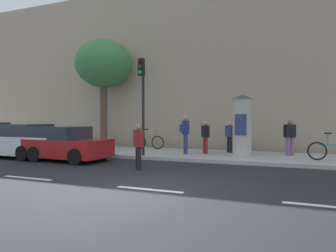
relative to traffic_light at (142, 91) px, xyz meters
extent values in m
plane|color=#232326|center=(2.83, -5.24, -3.02)|extent=(80.00, 80.00, 0.00)
cube|color=#B2ADA3|center=(2.83, 1.76, -2.95)|extent=(36.00, 4.00, 0.15)
cube|color=silver|center=(-1.17, -5.24, -3.02)|extent=(1.80, 0.16, 0.01)
cube|color=silver|center=(2.83, -5.24, -3.02)|extent=(1.80, 0.16, 0.01)
cube|color=silver|center=(6.83, -5.24, -3.02)|extent=(1.80, 0.16, 0.01)
cube|color=tan|center=(2.83, 6.76, 1.79)|extent=(36.00, 5.00, 9.62)
cylinder|color=black|center=(0.00, 0.11, -1.11)|extent=(0.12, 0.12, 3.52)
cube|color=black|center=(0.00, -0.07, 1.02)|extent=(0.24, 0.24, 0.75)
sphere|color=#390605|center=(0.00, -0.20, 1.25)|extent=(0.16, 0.16, 0.16)
sphere|color=#3C2906|center=(0.00, -0.20, 1.01)|extent=(0.16, 0.16, 0.16)
sphere|color=green|center=(0.00, -0.20, 0.77)|extent=(0.16, 0.16, 0.16)
cylinder|color=#B2ADA3|center=(4.13, 1.50, -1.62)|extent=(0.82, 0.82, 2.50)
cone|color=#334C33|center=(4.13, 1.50, -0.27)|extent=(0.90, 0.90, 0.20)
cube|color=navy|center=(4.13, 1.08, -1.50)|extent=(0.49, 0.02, 0.90)
cylinder|color=brown|center=(-4.12, 3.15, -1.13)|extent=(0.42, 0.42, 3.49)
ellipsoid|color=#3D7F42|center=(-4.12, 3.15, 2.01)|extent=(3.28, 3.28, 2.79)
cylinder|color=black|center=(1.29, -2.77, -2.62)|extent=(0.14, 0.14, 0.80)
cylinder|color=black|center=(1.13, -2.60, -2.62)|extent=(0.14, 0.14, 0.80)
cube|color=maroon|center=(1.21, -2.69, -1.94)|extent=(0.50, 0.51, 0.57)
cylinder|color=maroon|center=(1.40, -2.89, -1.94)|extent=(0.09, 0.09, 0.54)
cylinder|color=maroon|center=(1.02, -2.48, -1.94)|extent=(0.09, 0.09, 0.54)
sphere|color=#8C664C|center=(1.21, -2.69, -1.55)|extent=(0.22, 0.22, 0.22)
cylinder|color=black|center=(3.31, 2.66, -2.49)|extent=(0.14, 0.14, 0.76)
cylinder|color=black|center=(3.48, 2.54, -2.49)|extent=(0.14, 0.14, 0.76)
cube|color=navy|center=(3.40, 2.60, -1.84)|extent=(0.48, 0.44, 0.54)
cylinder|color=navy|center=(3.19, 2.74, -1.84)|extent=(0.09, 0.09, 0.51)
cylinder|color=navy|center=(3.60, 2.45, -1.84)|extent=(0.09, 0.09, 0.51)
sphere|color=tan|center=(3.40, 2.60, -1.47)|extent=(0.21, 0.21, 0.21)
cube|color=silver|center=(3.50, 2.75, -1.87)|extent=(0.32, 0.29, 0.36)
cylinder|color=navy|center=(1.53, 1.39, -2.42)|extent=(0.14, 0.14, 0.91)
cylinder|color=navy|center=(1.65, 1.22, -2.42)|extent=(0.14, 0.14, 0.91)
cube|color=navy|center=(1.59, 1.31, -1.64)|extent=(0.44, 0.49, 0.64)
cylinder|color=navy|center=(1.44, 1.52, -1.64)|extent=(0.09, 0.09, 0.61)
cylinder|color=navy|center=(1.73, 1.09, -1.64)|extent=(0.09, 0.09, 0.61)
sphere|color=tan|center=(1.59, 1.31, -1.20)|extent=(0.25, 0.25, 0.25)
cube|color=navy|center=(1.44, 1.20, -1.68)|extent=(0.29, 0.32, 0.36)
cylinder|color=#724C84|center=(6.16, 2.45, -2.47)|extent=(0.14, 0.14, 0.81)
cylinder|color=#724C84|center=(5.98, 2.34, -2.47)|extent=(0.14, 0.14, 0.81)
cube|color=black|center=(6.07, 2.40, -1.78)|extent=(0.48, 0.42, 0.57)
cylinder|color=black|center=(6.29, 2.52, -1.78)|extent=(0.09, 0.09, 0.54)
cylinder|color=black|center=(5.85, 2.27, -1.78)|extent=(0.09, 0.09, 0.54)
sphere|color=#8C664C|center=(6.07, 2.40, -1.38)|extent=(0.22, 0.22, 0.22)
cylinder|color=maroon|center=(2.35, 1.80, -2.49)|extent=(0.14, 0.14, 0.77)
cylinder|color=maroon|center=(2.48, 1.66, -2.49)|extent=(0.14, 0.14, 0.77)
cube|color=black|center=(2.42, 1.73, -1.83)|extent=(0.44, 0.45, 0.54)
cylinder|color=black|center=(2.26, 1.91, -1.83)|extent=(0.09, 0.09, 0.52)
cylinder|color=black|center=(2.58, 1.55, -1.83)|extent=(0.09, 0.09, 0.52)
sphere|color=tan|center=(2.42, 1.73, -1.46)|extent=(0.21, 0.21, 0.21)
torus|color=black|center=(-1.57, 2.85, -2.51)|extent=(0.72, 0.08, 0.72)
torus|color=black|center=(-0.52, 2.88, -2.51)|extent=(0.72, 0.08, 0.72)
cylinder|color=#D85919|center=(-1.05, 2.87, -2.26)|extent=(0.95, 0.07, 0.04)
cylinder|color=#D85919|center=(-1.20, 2.86, -2.06)|extent=(0.04, 0.04, 0.45)
cylinder|color=#D85919|center=(-0.63, 2.88, -2.06)|extent=(0.04, 0.04, 0.50)
cube|color=black|center=(-1.20, 2.86, -1.81)|extent=(0.24, 0.11, 0.06)
torus|color=black|center=(7.07, 1.16, -2.51)|extent=(0.72, 0.07, 0.72)
cylinder|color=teal|center=(7.60, 1.17, -2.26)|extent=(0.95, 0.05, 0.04)
cylinder|color=teal|center=(7.44, 1.17, -2.06)|extent=(0.04, 0.04, 0.45)
cube|color=black|center=(7.44, 1.17, -1.81)|extent=(0.24, 0.10, 0.06)
cylinder|color=black|center=(-6.42, -0.76, -2.70)|extent=(0.65, 0.24, 0.64)
cube|color=silver|center=(-5.18, -1.63, -2.44)|extent=(4.28, 1.87, 0.81)
cube|color=#262D38|center=(-5.40, -1.63, -1.76)|extent=(2.40, 1.67, 0.55)
cylinder|color=black|center=(-6.68, -0.78, -2.70)|extent=(0.64, 0.23, 0.64)
cylinder|color=black|center=(-3.68, -2.48, -2.70)|extent=(0.64, 0.23, 0.64)
cylinder|color=black|center=(-3.69, -0.75, -2.70)|extent=(0.64, 0.23, 0.64)
cube|color=maroon|center=(-2.91, -1.71, -2.47)|extent=(4.12, 1.97, 0.74)
cube|color=#262D38|center=(-3.11, -1.70, -1.84)|extent=(2.33, 1.72, 0.53)
cylinder|color=black|center=(-4.36, -2.49, -2.70)|extent=(0.65, 0.25, 0.64)
cylinder|color=black|center=(-4.29, -0.80, -2.70)|extent=(0.65, 0.25, 0.64)
cylinder|color=black|center=(-1.53, -2.62, -2.70)|extent=(0.65, 0.25, 0.64)
cylinder|color=black|center=(-1.46, -0.92, -2.70)|extent=(0.65, 0.25, 0.64)
camera|label=1|loc=(6.06, -12.03, -1.29)|focal=32.46mm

